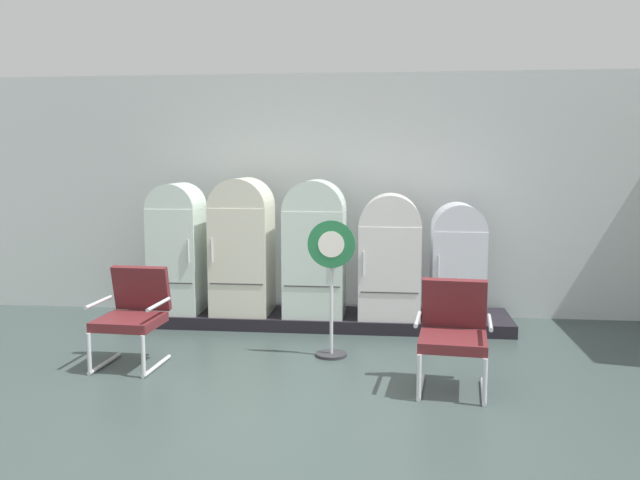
{
  "coord_description": "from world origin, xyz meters",
  "views": [
    {
      "loc": [
        0.92,
        -4.92,
        2.04
      ],
      "look_at": [
        0.08,
        2.75,
        1.07
      ],
      "focal_mm": 37.52,
      "sensor_mm": 36.0,
      "label": 1
    }
  ],
  "objects_px": {
    "refrigerator_1": "(242,242)",
    "refrigerator_3": "(390,253)",
    "armchair_left": "(133,312)",
    "sign_stand": "(331,289)",
    "refrigerator_0": "(177,244)",
    "refrigerator_4": "(458,258)",
    "armchair_right": "(453,330)",
    "refrigerator_2": "(315,244)"
  },
  "relations": [
    {
      "from": "refrigerator_1",
      "to": "sign_stand",
      "type": "height_order",
      "value": "refrigerator_1"
    },
    {
      "from": "refrigerator_3",
      "to": "refrigerator_4",
      "type": "relative_size",
      "value": 1.07
    },
    {
      "from": "refrigerator_2",
      "to": "armchair_right",
      "type": "relative_size",
      "value": 1.7
    },
    {
      "from": "armchair_right",
      "to": "armchair_left",
      "type": "bearing_deg",
      "value": 173.24
    },
    {
      "from": "refrigerator_1",
      "to": "armchair_right",
      "type": "relative_size",
      "value": 1.72
    },
    {
      "from": "refrigerator_0",
      "to": "refrigerator_3",
      "type": "distance_m",
      "value": 2.57
    },
    {
      "from": "refrigerator_0",
      "to": "sign_stand",
      "type": "height_order",
      "value": "refrigerator_0"
    },
    {
      "from": "armchair_left",
      "to": "sign_stand",
      "type": "height_order",
      "value": "sign_stand"
    },
    {
      "from": "refrigerator_0",
      "to": "armchair_right",
      "type": "distance_m",
      "value": 3.76
    },
    {
      "from": "refrigerator_4",
      "to": "armchair_left",
      "type": "distance_m",
      "value": 3.68
    },
    {
      "from": "refrigerator_0",
      "to": "refrigerator_4",
      "type": "height_order",
      "value": "refrigerator_0"
    },
    {
      "from": "refrigerator_4",
      "to": "armchair_right",
      "type": "height_order",
      "value": "refrigerator_4"
    },
    {
      "from": "refrigerator_3",
      "to": "armchair_right",
      "type": "height_order",
      "value": "refrigerator_3"
    },
    {
      "from": "sign_stand",
      "to": "armchair_right",
      "type": "bearing_deg",
      "value": -35.3
    },
    {
      "from": "refrigerator_4",
      "to": "sign_stand",
      "type": "height_order",
      "value": "refrigerator_4"
    },
    {
      "from": "refrigerator_1",
      "to": "armchair_left",
      "type": "distance_m",
      "value": 1.89
    },
    {
      "from": "armchair_left",
      "to": "sign_stand",
      "type": "xyz_separation_m",
      "value": [
        1.91,
        0.45,
        0.18
      ]
    },
    {
      "from": "armchair_left",
      "to": "refrigerator_4",
      "type": "bearing_deg",
      "value": 26.68
    },
    {
      "from": "refrigerator_4",
      "to": "sign_stand",
      "type": "xyz_separation_m",
      "value": [
        -1.37,
        -1.2,
        -0.16
      ]
    },
    {
      "from": "refrigerator_0",
      "to": "refrigerator_3",
      "type": "height_order",
      "value": "refrigerator_0"
    },
    {
      "from": "refrigerator_3",
      "to": "refrigerator_2",
      "type": "bearing_deg",
      "value": -179.13
    },
    {
      "from": "refrigerator_3",
      "to": "armchair_right",
      "type": "relative_size",
      "value": 1.53
    },
    {
      "from": "refrigerator_1",
      "to": "armchair_right",
      "type": "height_order",
      "value": "refrigerator_1"
    },
    {
      "from": "refrigerator_0",
      "to": "refrigerator_1",
      "type": "distance_m",
      "value": 0.8
    },
    {
      "from": "armchair_left",
      "to": "armchair_right",
      "type": "height_order",
      "value": "same"
    },
    {
      "from": "sign_stand",
      "to": "armchair_left",
      "type": "bearing_deg",
      "value": -166.68
    },
    {
      "from": "refrigerator_3",
      "to": "sign_stand",
      "type": "height_order",
      "value": "refrigerator_3"
    },
    {
      "from": "refrigerator_1",
      "to": "refrigerator_3",
      "type": "relative_size",
      "value": 1.12
    },
    {
      "from": "refrigerator_4",
      "to": "armchair_left",
      "type": "xyz_separation_m",
      "value": [
        -3.28,
        -1.65,
        -0.34
      ]
    },
    {
      "from": "refrigerator_4",
      "to": "armchair_left",
      "type": "relative_size",
      "value": 1.42
    },
    {
      "from": "armchair_left",
      "to": "sign_stand",
      "type": "bearing_deg",
      "value": 13.32
    },
    {
      "from": "refrigerator_1",
      "to": "refrigerator_0",
      "type": "bearing_deg",
      "value": -176.93
    },
    {
      "from": "refrigerator_0",
      "to": "refrigerator_1",
      "type": "xyz_separation_m",
      "value": [
        0.8,
        0.04,
        0.03
      ]
    },
    {
      "from": "refrigerator_3",
      "to": "refrigerator_4",
      "type": "height_order",
      "value": "refrigerator_3"
    },
    {
      "from": "refrigerator_2",
      "to": "sign_stand",
      "type": "xyz_separation_m",
      "value": [
        0.31,
        -1.2,
        -0.3
      ]
    },
    {
      "from": "refrigerator_2",
      "to": "armchair_right",
      "type": "distance_m",
      "value": 2.53
    },
    {
      "from": "refrigerator_1",
      "to": "refrigerator_4",
      "type": "bearing_deg",
      "value": -0.78
    },
    {
      "from": "refrigerator_4",
      "to": "sign_stand",
      "type": "bearing_deg",
      "value": -138.85
    },
    {
      "from": "armchair_right",
      "to": "sign_stand",
      "type": "bearing_deg",
      "value": 144.7
    },
    {
      "from": "refrigerator_4",
      "to": "sign_stand",
      "type": "distance_m",
      "value": 1.82
    },
    {
      "from": "refrigerator_1",
      "to": "refrigerator_4",
      "type": "distance_m",
      "value": 2.57
    },
    {
      "from": "armchair_right",
      "to": "refrigerator_4",
      "type": "bearing_deg",
      "value": 83.85
    }
  ]
}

